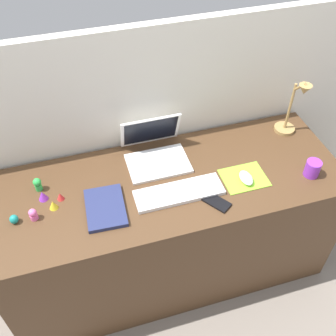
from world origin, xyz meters
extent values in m
plane|color=slate|center=(0.00, 0.00, 0.00)|extent=(6.00, 6.00, 0.00)
cube|color=silver|center=(0.00, 0.35, 0.68)|extent=(2.89, 0.05, 1.36)
cube|color=#4C331E|center=(0.00, 0.00, 0.37)|extent=(1.69, 0.62, 0.74)
cube|color=white|center=(-0.02, 0.12, 0.75)|extent=(0.30, 0.21, 0.01)
cube|color=white|center=(-0.02, 0.26, 0.85)|extent=(0.30, 0.07, 0.19)
cube|color=black|center=(-0.02, 0.26, 0.85)|extent=(0.27, 0.06, 0.17)
cube|color=white|center=(0.02, -0.09, 0.75)|extent=(0.41, 0.13, 0.02)
cube|color=#8CDB33|center=(0.35, -0.08, 0.74)|extent=(0.21, 0.17, 0.00)
ellipsoid|color=white|center=(0.34, -0.10, 0.76)|extent=(0.06, 0.10, 0.03)
cube|color=black|center=(0.16, -0.19, 0.74)|extent=(0.13, 0.14, 0.01)
cylinder|color=#A5844C|center=(0.71, 0.19, 0.75)|extent=(0.11, 0.11, 0.02)
cylinder|color=#A5844C|center=(0.71, 0.19, 0.89)|extent=(0.01, 0.01, 0.27)
cylinder|color=#A5844C|center=(0.71, 0.15, 1.04)|extent=(0.01, 0.08, 0.08)
cone|color=#A5844C|center=(0.71, 0.11, 1.05)|extent=(0.06, 0.06, 0.05)
cube|color=navy|center=(-0.32, -0.08, 0.75)|extent=(0.18, 0.25, 0.02)
cylinder|color=purple|center=(0.66, -0.15, 0.78)|extent=(0.07, 0.07, 0.08)
cone|color=red|center=(-0.51, 0.04, 0.76)|extent=(0.03, 0.03, 0.04)
cylinder|color=pink|center=(-0.63, -0.05, 0.75)|extent=(0.03, 0.03, 0.02)
sphere|color=pink|center=(-0.63, -0.05, 0.78)|extent=(0.04, 0.04, 0.04)
cylinder|color=green|center=(-0.60, 0.12, 0.76)|extent=(0.03, 0.03, 0.03)
sphere|color=green|center=(-0.60, 0.12, 0.79)|extent=(0.04, 0.04, 0.04)
ellipsoid|color=teal|center=(-0.71, -0.04, 0.76)|extent=(0.04, 0.04, 0.04)
cone|color=purple|center=(-0.58, 0.06, 0.76)|extent=(0.04, 0.04, 0.05)
cone|color=yellow|center=(-0.54, -0.01, 0.76)|extent=(0.04, 0.04, 0.04)
camera|label=1|loc=(-0.38, -1.24, 2.12)|focal=42.53mm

